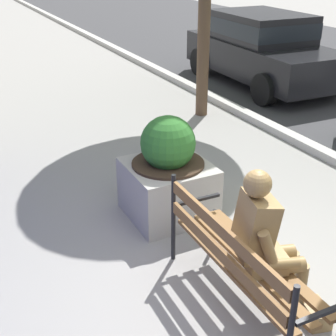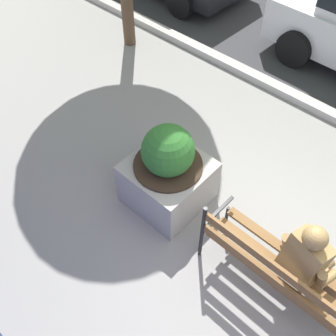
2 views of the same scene
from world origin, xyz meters
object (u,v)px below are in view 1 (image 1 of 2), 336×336
(park_bench, at_px, (238,257))
(concrete_planter, at_px, (168,176))
(parked_car_black, at_px, (262,47))
(bronze_statue_seated, at_px, (270,248))

(park_bench, bearing_deg, concrete_planter, 173.21)
(park_bench, bearing_deg, parked_car_black, 141.97)
(park_bench, distance_m, bronze_statue_seated, 0.28)
(park_bench, xyz_separation_m, parked_car_black, (-5.95, 4.66, 0.30))
(park_bench, xyz_separation_m, bronze_statue_seated, (0.15, 0.21, 0.12))
(park_bench, distance_m, concrete_planter, 1.71)
(bronze_statue_seated, height_order, concrete_planter, bronze_statue_seated)
(concrete_planter, bearing_deg, parked_car_black, 133.68)
(bronze_statue_seated, relative_size, concrete_planter, 1.13)
(park_bench, distance_m, parked_car_black, 7.56)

